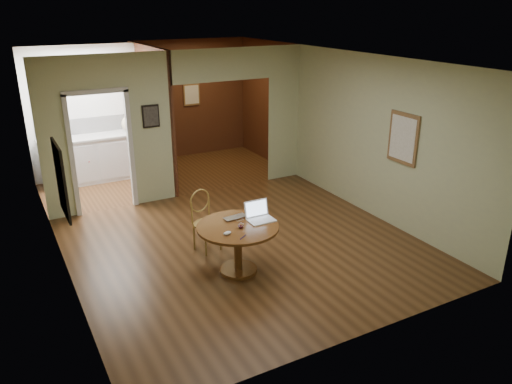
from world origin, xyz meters
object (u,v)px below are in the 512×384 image
open_laptop (259,215)px  chair (204,217)px  dining_table (238,238)px  closed_laptop (237,219)px

open_laptop → chair: bearing=121.2°
dining_table → open_laptop: bearing=8.2°
chair → open_laptop: 0.97m
closed_laptop → dining_table: bearing=-119.2°
dining_table → closed_laptop: 0.28m
dining_table → chair: chair is taller
dining_table → closed_laptop: (0.08, 0.18, 0.19)m
closed_laptop → chair: bearing=101.9°
open_laptop → closed_laptop: size_ratio=1.08×
chair → closed_laptop: (0.21, -0.67, 0.19)m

